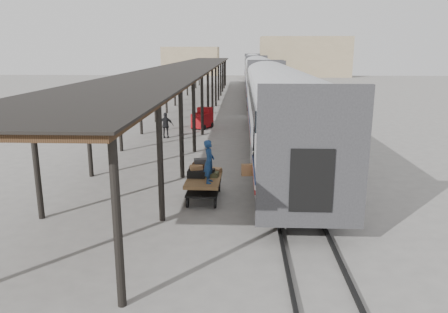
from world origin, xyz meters
TOP-DOWN VIEW (x-y plane):
  - ground at (0.00, 0.00)m, footprint 160.00×160.00m
  - train at (3.19, 33.79)m, footprint 3.45×76.01m
  - canopy at (-3.40, 24.00)m, footprint 4.90×64.30m
  - rails at (3.20, 34.00)m, footprint 1.54×150.00m
  - building_far at (14.00, 78.00)m, footprint 18.00×10.00m
  - building_left at (-10.00, 82.00)m, footprint 12.00×8.00m
  - baggage_cart at (-0.13, 0.17)m, footprint 1.30×2.43m
  - suitcase_stack at (-0.26, 0.48)m, footprint 1.30×1.14m
  - luggage_tug at (-1.54, 15.37)m, footprint 1.54×1.91m
  - porter at (0.12, -0.48)m, footprint 0.42×0.60m
  - pedestrian at (-3.57, 11.75)m, footprint 0.99×0.47m

SIDE VIEW (x-z plane):
  - ground at x=0.00m, z-range 0.00..0.00m
  - rails at x=3.20m, z-range 0.00..0.12m
  - baggage_cart at x=-0.13m, z-range 0.22..1.08m
  - luggage_tug at x=-1.54m, z-range -0.06..1.41m
  - pedestrian at x=-3.57m, z-range 0.00..1.64m
  - suitcase_stack at x=-0.26m, z-range 0.77..1.36m
  - porter at x=0.12m, z-range 0.86..2.43m
  - train at x=3.19m, z-range 0.69..4.70m
  - building_left at x=-10.00m, z-range 0.00..6.00m
  - building_far at x=14.00m, z-range 0.00..8.00m
  - canopy at x=-3.40m, z-range 1.93..6.08m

